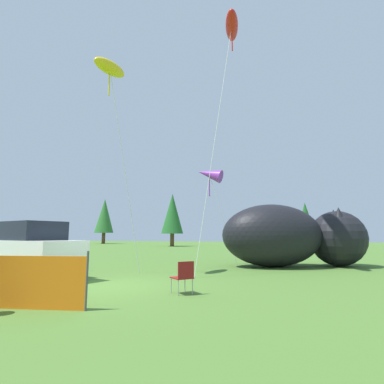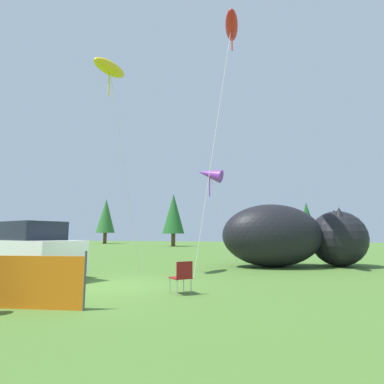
# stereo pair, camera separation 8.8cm
# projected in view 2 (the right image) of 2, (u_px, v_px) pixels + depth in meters

# --- Properties ---
(ground_plane) EXTENTS (120.00, 120.00, 0.00)m
(ground_plane) POSITION_uv_depth(u_px,v_px,m) (109.00, 287.00, 9.46)
(ground_plane) COLOR #4C752D
(parked_car) EXTENTS (4.60, 2.97, 2.11)m
(parked_car) POSITION_uv_depth(u_px,v_px,m) (32.00, 251.00, 11.19)
(parked_car) COLOR white
(parked_car) RESTS_ON ground
(folding_chair) EXTENTS (0.73, 0.73, 0.90)m
(folding_chair) POSITION_uv_depth(u_px,v_px,m) (182.00, 275.00, 8.30)
(folding_chair) COLOR maroon
(folding_chair) RESTS_ON ground
(inflatable_cat) EXTENTS (7.70, 5.08, 3.18)m
(inflatable_cat) POSITION_uv_depth(u_px,v_px,m) (291.00, 238.00, 15.40)
(inflatable_cat) COLOR black
(inflatable_cat) RESTS_ON ground
(kite_red_lizard) EXTENTS (1.84, 3.45, 12.20)m
(kite_red_lizard) POSITION_uv_depth(u_px,v_px,m) (231.00, 27.00, 14.63)
(kite_red_lizard) COLOR silver
(kite_red_lizard) RESTS_ON ground
(kite_purple_delta) EXTENTS (2.34, 0.96, 5.68)m
(kite_purple_delta) POSITION_uv_depth(u_px,v_px,m) (209.00, 174.00, 17.40)
(kite_purple_delta) COLOR silver
(kite_purple_delta) RESTS_ON ground
(kite_yellow_hero) EXTENTS (1.70, 2.14, 9.44)m
(kite_yellow_hero) POSITION_uv_depth(u_px,v_px,m) (110.00, 69.00, 13.34)
(kite_yellow_hero) COLOR silver
(kite_yellow_hero) RESTS_ON ground
(horizon_tree_east) EXTENTS (3.08, 3.08, 7.36)m
(horizon_tree_east) POSITION_uv_depth(u_px,v_px,m) (173.00, 214.00, 42.15)
(horizon_tree_east) COLOR brown
(horizon_tree_east) RESTS_ON ground
(horizon_tree_west) EXTENTS (2.26, 2.26, 5.40)m
(horizon_tree_west) POSITION_uv_depth(u_px,v_px,m) (307.00, 220.00, 35.20)
(horizon_tree_west) COLOR brown
(horizon_tree_west) RESTS_ON ground
(horizon_tree_mid) EXTENTS (3.38, 3.38, 8.06)m
(horizon_tree_mid) POSITION_uv_depth(u_px,v_px,m) (106.00, 216.00, 54.32)
(horizon_tree_mid) COLOR brown
(horizon_tree_mid) RESTS_ON ground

